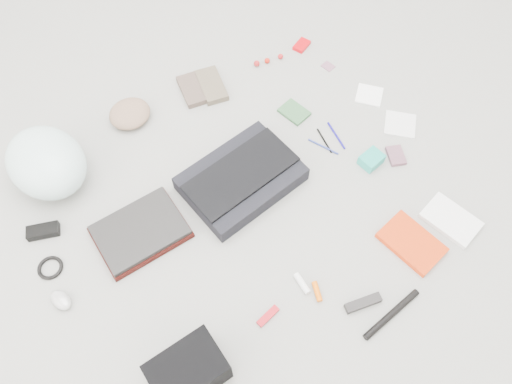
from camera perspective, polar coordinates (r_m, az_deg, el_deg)
ground_plane at (r=1.89m, az=0.00°, el=-0.76°), size 4.00×4.00×0.00m
messenger_bag at (r=1.90m, az=-1.69°, el=1.52°), size 0.45×0.34×0.07m
bag_flap at (r=1.86m, az=-1.72°, el=2.18°), size 0.44×0.24×0.01m
laptop_sleeve at (r=1.86m, az=-13.03°, el=-4.54°), size 0.32×0.24×0.02m
laptop at (r=1.84m, az=-13.15°, el=-4.26°), size 0.31×0.22×0.02m
bike_helmet at (r=2.01m, az=-22.85°, el=3.13°), size 0.33×0.38×0.20m
beanie at (r=2.15m, az=-14.23°, el=8.68°), size 0.20×0.20×0.06m
mitten_left at (r=2.21m, az=-7.35°, el=11.50°), size 0.12×0.19×0.03m
mitten_right at (r=2.22m, az=-5.09°, el=12.05°), size 0.14×0.21×0.03m
power_brick at (r=1.97m, az=-23.15°, el=-4.13°), size 0.12×0.09×0.03m
cable_coil at (r=1.91m, az=-22.46°, el=-8.01°), size 0.11×0.11×0.01m
mouse at (r=1.84m, az=-21.40°, el=-11.41°), size 0.07×0.10×0.03m
camera_bag at (r=1.62m, az=-7.76°, el=-19.68°), size 0.22×0.16×0.14m
multitool at (r=1.71m, az=1.37°, el=-13.99°), size 0.09×0.04×0.01m
toiletry_tube_white at (r=1.75m, az=5.27°, el=-10.36°), size 0.03×0.08×0.02m
toiletry_tube_orange at (r=1.74m, az=6.99°, el=-11.21°), size 0.04×0.07×0.02m
u_lock at (r=1.75m, az=12.13°, el=-12.30°), size 0.13×0.06×0.03m
bike_pump at (r=1.77m, az=15.23°, el=-13.33°), size 0.25×0.04×0.02m
book_red at (r=1.88m, az=17.35°, el=-5.55°), size 0.18×0.24×0.02m
book_white at (r=1.97m, az=21.38°, el=-2.99°), size 0.17×0.22×0.02m
notepad at (r=2.13m, az=4.38°, el=9.10°), size 0.11×0.13×0.01m
pen_blue at (r=2.03m, az=7.69°, el=5.16°), size 0.06×0.13×0.01m
pen_black at (r=2.05m, az=7.82°, el=5.84°), size 0.03×0.13×0.01m
pen_navy at (r=2.07m, az=9.16°, el=6.39°), size 0.03×0.14×0.01m
accordion_wallet at (r=2.01m, az=13.05°, el=3.64°), size 0.10×0.08×0.04m
card_deck at (r=2.06m, az=15.70°, el=4.02°), size 0.09×0.11×0.02m
napkin_top at (r=2.24m, az=12.81°, el=10.76°), size 0.15×0.15×0.01m
napkin_bottom at (r=2.17m, az=16.15°, el=7.44°), size 0.18×0.18×0.01m
lollipop_a at (r=2.30m, az=0.08°, el=14.48°), size 0.03×0.03×0.03m
lollipop_b at (r=2.31m, az=1.28°, el=14.78°), size 0.03×0.03×0.02m
lollipop_c at (r=2.33m, az=2.82°, el=15.22°), size 0.03×0.03×0.02m
altoids_tin at (r=2.39m, az=5.24°, el=16.36°), size 0.09×0.08×0.02m
stamp_sheet at (r=2.32m, az=8.24°, el=14.04°), size 0.05×0.06×0.00m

